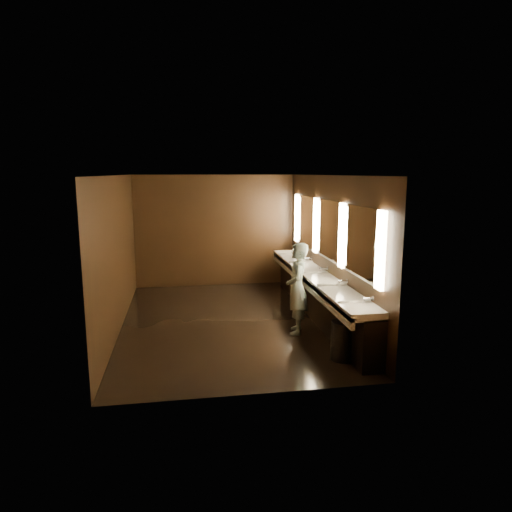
% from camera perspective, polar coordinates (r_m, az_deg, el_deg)
% --- Properties ---
extents(floor, '(6.00, 6.00, 0.00)m').
position_cam_1_polar(floor, '(8.96, -3.54, -8.17)').
color(floor, black).
rests_on(floor, ground).
extents(ceiling, '(4.00, 6.00, 0.02)m').
position_cam_1_polar(ceiling, '(8.50, -3.75, 10.03)').
color(ceiling, '#2D2D2B').
rests_on(ceiling, wall_back).
extents(wall_back, '(4.00, 0.02, 2.80)m').
position_cam_1_polar(wall_back, '(11.58, -5.13, 3.15)').
color(wall_back, black).
rests_on(wall_back, floor).
extents(wall_front, '(4.00, 0.02, 2.80)m').
position_cam_1_polar(wall_front, '(5.71, -0.60, -4.32)').
color(wall_front, black).
rests_on(wall_front, floor).
extents(wall_left, '(0.02, 6.00, 2.80)m').
position_cam_1_polar(wall_left, '(8.66, -16.93, 0.30)').
color(wall_left, black).
rests_on(wall_left, floor).
extents(wall_right, '(0.02, 6.00, 2.80)m').
position_cam_1_polar(wall_right, '(9.04, 9.08, 1.03)').
color(wall_right, black).
rests_on(wall_right, floor).
extents(sink_counter, '(0.55, 5.40, 1.01)m').
position_cam_1_polar(sink_counter, '(9.16, 7.69, -4.59)').
color(sink_counter, black).
rests_on(sink_counter, floor).
extents(mirror_band, '(0.06, 5.03, 1.15)m').
position_cam_1_polar(mirror_band, '(8.98, 9.03, 3.23)').
color(mirror_band, '#FFE5B2').
rests_on(mirror_band, wall_right).
extents(person, '(0.52, 0.67, 1.64)m').
position_cam_1_polar(person, '(8.16, 5.16, -4.05)').
color(person, '#94D2DC').
rests_on(person, floor).
extents(trash_bin, '(0.48, 0.48, 0.61)m').
position_cam_1_polar(trash_bin, '(7.26, 10.87, -10.34)').
color(trash_bin, black).
rests_on(trash_bin, floor).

